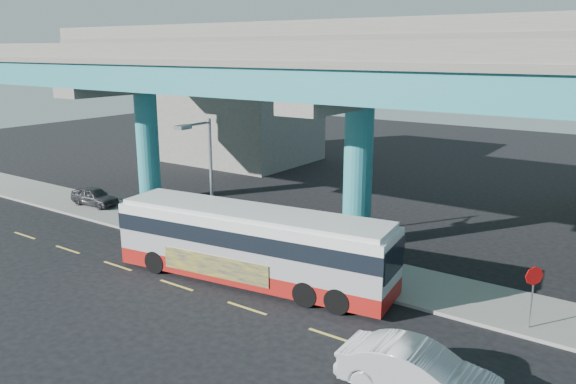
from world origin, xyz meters
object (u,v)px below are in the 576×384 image
Objects in this scene: parked_car at (95,196)px; stop_sign at (533,284)px; street_lamp at (203,166)px; sedan at (418,372)px; transit_bus at (252,243)px.

parked_car is 27.47m from stop_sign.
parked_car is 1.49× the size of stop_sign.
sedan is at bearing -21.80° from street_lamp.
street_lamp is at bearing 158.30° from stop_sign.
transit_bus reaches higher than sedan.
stop_sign reaches higher than sedan.
sedan reaches higher than parked_car.
parked_car is at bearing 169.74° from street_lamp.
transit_bus is at bearing 166.47° from stop_sign.
stop_sign is at bearing -95.94° from parked_car.
street_lamp is 15.71m from stop_sign.
stop_sign is (11.29, 2.15, 0.05)m from transit_bus.
parked_car is at bearing 152.63° from stop_sign.
sedan is 26.67m from parked_car.
stop_sign is (27.41, -1.45, 1.13)m from parked_car.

